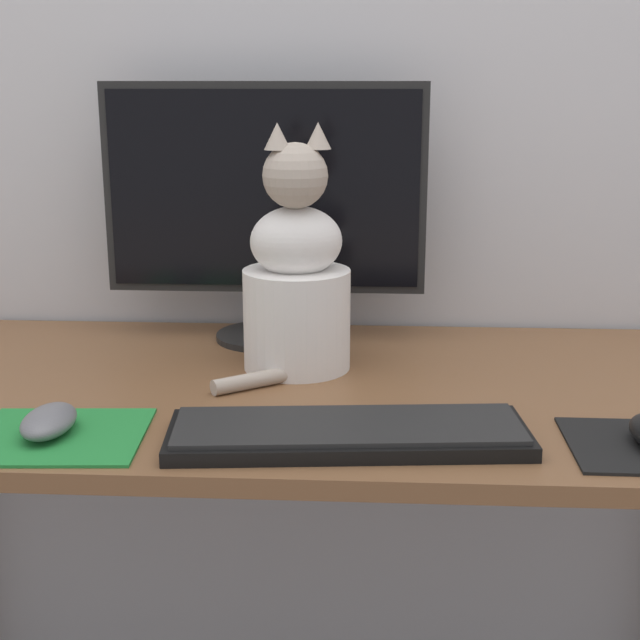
{
  "coord_description": "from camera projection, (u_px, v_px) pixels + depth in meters",
  "views": [
    {
      "loc": [
        0.11,
        -1.21,
        1.14
      ],
      "look_at": [
        0.04,
        -0.07,
        0.83
      ],
      "focal_mm": 50.0,
      "sensor_mm": 36.0,
      "label": 1
    }
  ],
  "objects": [
    {
      "name": "mousepad_left",
      "position": [
        60.0,
        436.0,
        1.08
      ],
      "size": [
        0.21,
        0.19,
        0.0
      ],
      "rotation": [
        0.0,
        0.0,
        0.06
      ],
      "color": "#238438",
      "rests_on": "desk"
    },
    {
      "name": "monitor",
      "position": [
        265.0,
        203.0,
        1.44
      ],
      "size": [
        0.52,
        0.17,
        0.42
      ],
      "color": "black",
      "rests_on": "desk"
    },
    {
      "name": "desk",
      "position": [
        293.0,
        444.0,
        1.3
      ],
      "size": [
        1.46,
        0.64,
        0.72
      ],
      "color": "brown",
      "rests_on": "ground_plane"
    },
    {
      "name": "keyboard",
      "position": [
        348.0,
        433.0,
        1.07
      ],
      "size": [
        0.44,
        0.18,
        0.02
      ],
      "rotation": [
        0.0,
        0.0,
        0.09
      ],
      "color": "black",
      "rests_on": "desk"
    },
    {
      "name": "cat",
      "position": [
        297.0,
        280.0,
        1.31
      ],
      "size": [
        0.21,
        0.24,
        0.36
      ],
      "rotation": [
        0.0,
        0.0,
        0.26
      ],
      "color": "white",
      "rests_on": "desk"
    },
    {
      "name": "wall_back",
      "position": [
        308.0,
        11.0,
        1.48
      ],
      "size": [
        7.0,
        0.04,
        2.5
      ],
      "color": "silver",
      "rests_on": "ground_plane"
    },
    {
      "name": "computer_mouse_left",
      "position": [
        49.0,
        421.0,
        1.08
      ],
      "size": [
        0.06,
        0.1,
        0.03
      ],
      "color": "slate",
      "rests_on": "mousepad_left"
    }
  ]
}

